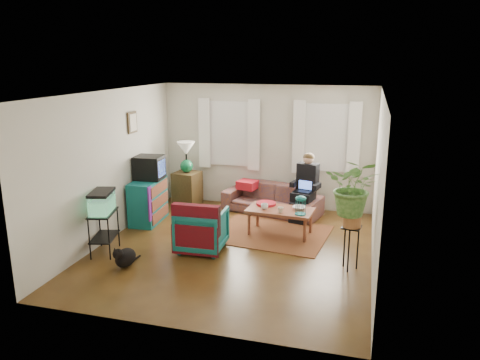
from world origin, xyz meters
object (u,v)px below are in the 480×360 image
(aquarium_stand, at_px, (104,233))
(armchair, at_px, (202,228))
(side_table, at_px, (187,189))
(dresser, at_px, (148,201))
(coffee_table, at_px, (280,222))
(plant_stand, at_px, (350,248))
(sofa, at_px, (272,194))

(aquarium_stand, height_order, armchair, armchair)
(side_table, distance_m, dresser, 1.24)
(coffee_table, bearing_deg, dresser, -175.27)
(dresser, distance_m, coffee_table, 2.62)
(dresser, relative_size, coffee_table, 0.80)
(side_table, distance_m, aquarium_stand, 2.81)
(side_table, relative_size, plant_stand, 1.07)
(dresser, height_order, plant_stand, dresser)
(sofa, distance_m, dresser, 2.52)
(armchair, xyz_separation_m, coffee_table, (1.13, 1.03, -0.15))
(dresser, distance_m, plant_stand, 4.08)
(side_table, bearing_deg, plant_stand, -33.42)
(sofa, relative_size, aquarium_stand, 2.88)
(armchair, xyz_separation_m, plant_stand, (2.42, -0.12, -0.04))
(armchair, bearing_deg, sofa, -110.41)
(dresser, height_order, aquarium_stand, dresser)
(side_table, relative_size, aquarium_stand, 1.06)
(side_table, bearing_deg, coffee_table, -27.85)
(dresser, distance_m, aquarium_stand, 1.59)
(sofa, xyz_separation_m, coffee_table, (0.39, -1.19, -0.15))
(sofa, height_order, plant_stand, sofa)
(armchair, relative_size, coffee_table, 0.66)
(dresser, xyz_separation_m, armchair, (1.49, -1.04, -0.03))
(sofa, xyz_separation_m, armchair, (-0.74, -2.22, -0.01))
(sofa, xyz_separation_m, aquarium_stand, (-2.24, -2.77, -0.04))
(sofa, distance_m, aquarium_stand, 3.56)
(aquarium_stand, bearing_deg, plant_stand, -8.33)
(side_table, distance_m, plant_stand, 4.27)
(side_table, xyz_separation_m, dresser, (-0.34, -1.20, 0.05))
(aquarium_stand, xyz_separation_m, plant_stand, (3.92, 0.43, -0.01))
(aquarium_stand, xyz_separation_m, armchair, (1.50, 0.55, 0.04))
(coffee_table, relative_size, plant_stand, 1.70)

